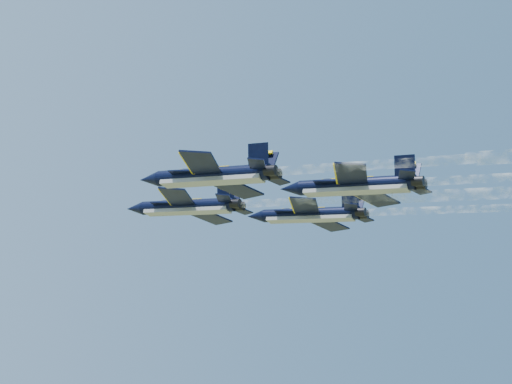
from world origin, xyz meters
TOP-DOWN VIEW (x-y plane):
  - jet_lead at (-6.11, 10.84)m, footprint 13.04×17.89m
  - jet_left at (-13.10, -3.99)m, footprint 13.04×17.89m
  - jet_right at (9.55, 4.56)m, footprint 13.04×17.89m
  - jet_slot at (2.23, -10.76)m, footprint 13.04×17.89m

SIDE VIEW (x-z plane):
  - jet_lead at x=-6.11m, z-range 89.99..94.29m
  - jet_left at x=-13.10m, z-range 89.99..94.29m
  - jet_right at x=9.55m, z-range 89.99..94.29m
  - jet_slot at x=2.23m, z-range 89.99..94.29m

